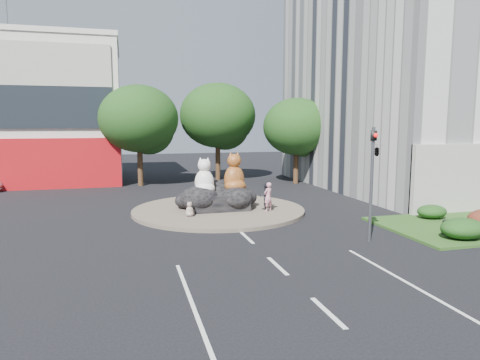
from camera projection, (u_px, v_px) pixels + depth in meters
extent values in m
plane|color=black|center=(277.00, 266.00, 15.51)|extent=(120.00, 120.00, 0.00)
cylinder|color=brown|center=(219.00, 210.00, 25.07)|extent=(10.00, 10.00, 0.20)
cylinder|color=#595B60|center=(7.00, 14.00, 38.37)|extent=(0.10, 0.10, 5.00)
cylinder|color=#382314|center=(140.00, 163.00, 35.28)|extent=(0.44, 0.44, 3.74)
ellipsoid|color=#1B3912|center=(139.00, 119.00, 34.80)|extent=(6.46, 6.46, 5.49)
sphere|color=#1B3912|center=(149.00, 129.00, 35.60)|extent=(4.25, 4.25, 4.25)
sphere|color=#1B3912|center=(130.00, 126.00, 34.41)|extent=(3.74, 3.74, 3.74)
cylinder|color=#382314|center=(218.00, 158.00, 38.99)|extent=(0.44, 0.44, 3.96)
ellipsoid|color=#1B3912|center=(218.00, 116.00, 38.48)|extent=(6.84, 6.84, 5.81)
sphere|color=#1B3912|center=(225.00, 126.00, 39.29)|extent=(4.50, 4.50, 4.50)
sphere|color=#1B3912|center=(211.00, 123.00, 38.10)|extent=(3.96, 3.96, 3.96)
cylinder|color=#382314|center=(296.00, 164.00, 36.76)|extent=(0.44, 0.44, 3.30)
ellipsoid|color=#1B3912|center=(297.00, 127.00, 36.34)|extent=(5.70, 5.70, 4.84)
sphere|color=#1B3912|center=(303.00, 135.00, 37.13)|extent=(3.75, 3.75, 3.75)
sphere|color=#1B3912|center=(290.00, 133.00, 35.94)|extent=(3.30, 3.30, 3.30)
ellipsoid|color=#1B3912|center=(463.00, 228.00, 18.73)|extent=(2.00, 1.60, 0.90)
ellipsoid|color=#1B3912|center=(432.00, 212.00, 22.76)|extent=(1.60, 1.28, 0.72)
cylinder|color=#595B60|center=(371.00, 185.00, 18.39)|extent=(0.14, 0.14, 5.00)
imported|color=black|center=(373.00, 146.00, 18.17)|extent=(0.21, 0.26, 1.30)
imported|color=black|center=(377.00, 150.00, 18.25)|extent=(0.26, 1.24, 0.50)
sphere|color=red|center=(376.00, 135.00, 17.94)|extent=(0.18, 0.18, 0.18)
cylinder|color=#595B60|center=(434.00, 142.00, 26.01)|extent=(0.18, 0.18, 8.00)
cylinder|color=#595B60|center=(424.00, 75.00, 25.23)|extent=(2.00, 0.12, 0.12)
cube|color=silver|center=(409.00, 76.00, 24.98)|extent=(0.50, 0.22, 0.12)
imported|color=pink|center=(268.00, 197.00, 24.13)|extent=(0.72, 0.64, 1.65)
imported|color=black|center=(266.00, 196.00, 24.74)|extent=(0.74, 0.58, 1.50)
cylinder|color=black|center=(448.00, 228.00, 19.47)|extent=(0.67, 0.67, 0.62)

